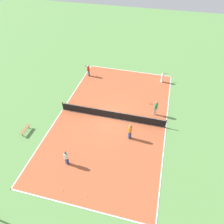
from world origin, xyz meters
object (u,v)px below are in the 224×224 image
(tennis_ball_near_net, at_px, (86,196))
(player_center_orange, at_px, (130,131))
(tennis_net, at_px, (112,114))
(player_near_white, at_px, (163,77))
(tennis_ball_left_sideline, at_px, (63,190))
(player_far_white, at_px, (66,157))
(tennis_ball_right_alley, at_px, (90,112))
(player_coach_red, at_px, (88,70))
(player_far_green, at_px, (156,107))
(bench, at_px, (25,130))

(tennis_ball_near_net, bearing_deg, player_center_orange, -107.08)
(tennis_net, bearing_deg, player_near_white, -118.83)
(tennis_ball_near_net, bearing_deg, tennis_ball_left_sideline, -0.66)
(player_center_orange, bearing_deg, tennis_ball_left_sideline, -167.50)
(player_center_orange, xyz_separation_m, tennis_ball_near_net, (2.10, 6.83, -1.03))
(tennis_ball_near_net, bearing_deg, player_far_white, -43.21)
(tennis_net, bearing_deg, tennis_ball_right_alley, -7.01)
(player_far_white, distance_m, player_coach_red, 14.51)
(player_far_white, height_order, tennis_ball_left_sideline, player_far_white)
(tennis_ball_left_sideline, height_order, tennis_ball_near_net, same)
(player_far_green, xyz_separation_m, player_near_white, (-0.22, -6.72, -0.27))
(player_far_white, relative_size, player_center_orange, 0.93)
(tennis_net, relative_size, tennis_ball_left_sideline, 169.38)
(player_center_orange, relative_size, player_coach_red, 1.11)
(player_far_green, bearing_deg, tennis_ball_left_sideline, 61.15)
(player_center_orange, height_order, tennis_ball_left_sideline, player_center_orange)
(tennis_net, xyz_separation_m, tennis_ball_right_alley, (2.70, -0.33, -0.49))
(player_coach_red, height_order, tennis_ball_left_sideline, player_coach_red)
(player_center_orange, xyz_separation_m, player_near_white, (-2.26, -10.85, -0.27))
(player_far_white, height_order, tennis_ball_right_alley, player_far_white)
(tennis_net, distance_m, player_coach_red, 9.16)
(tennis_net, xyz_separation_m, player_center_orange, (-2.40, 2.38, 0.53))
(player_near_white, bearing_deg, tennis_ball_right_alley, 177.09)
(player_far_white, xyz_separation_m, player_far_green, (-6.78, -8.48, 0.09))
(player_coach_red, xyz_separation_m, tennis_ball_right_alley, (-2.56, 7.16, -0.91))
(tennis_ball_right_alley, bearing_deg, player_far_white, 92.89)
(tennis_net, relative_size, tennis_ball_near_net, 169.38)
(tennis_ball_left_sideline, xyz_separation_m, tennis_ball_near_net, (-2.03, 0.02, 0.00))
(player_far_white, xyz_separation_m, tennis_ball_left_sideline, (-0.62, 2.46, -0.93))
(player_center_orange, distance_m, tennis_ball_right_alley, 5.87)
(tennis_net, height_order, player_far_white, player_far_white)
(player_coach_red, bearing_deg, player_center_orange, 166.44)
(player_near_white, bearing_deg, tennis_ball_near_net, -154.64)
(tennis_ball_left_sideline, relative_size, tennis_ball_right_alley, 1.00)
(tennis_net, relative_size, player_center_orange, 6.29)
(player_coach_red, bearing_deg, player_far_green, -171.99)
(player_far_white, bearing_deg, player_center_orange, 65.46)
(bench, bearing_deg, player_far_white, 66.01)
(tennis_net, bearing_deg, player_center_orange, 135.31)
(player_near_white, distance_m, tennis_ball_near_net, 18.23)
(tennis_ball_left_sideline, height_order, tennis_ball_right_alley, same)
(player_far_green, xyz_separation_m, player_coach_red, (9.70, -5.74, -0.12))
(tennis_net, relative_size, bench, 8.03)
(player_near_white, bearing_deg, player_far_green, -142.70)
(tennis_net, height_order, player_near_white, player_near_white)
(tennis_net, relative_size, player_coach_red, 6.97)
(player_coach_red, relative_size, tennis_ball_left_sideline, 24.30)
(player_far_green, height_order, player_coach_red, player_far_green)
(tennis_net, bearing_deg, tennis_ball_left_sideline, 79.38)
(player_near_white, height_order, tennis_ball_right_alley, player_near_white)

